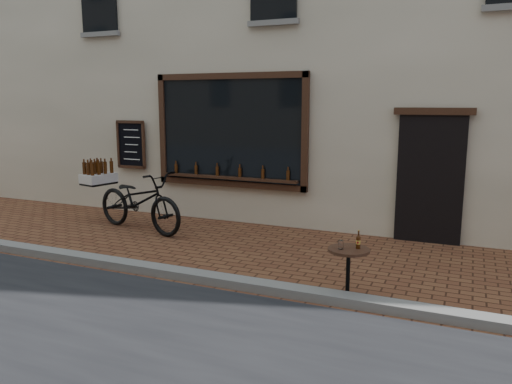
% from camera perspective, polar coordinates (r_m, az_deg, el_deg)
% --- Properties ---
extents(ground, '(90.00, 90.00, 0.00)m').
position_cam_1_polar(ground, '(6.47, -1.22, -11.62)').
color(ground, brown).
rests_on(ground, ground).
extents(kerb, '(90.00, 0.25, 0.12)m').
position_cam_1_polar(kerb, '(6.62, -0.49, -10.55)').
color(kerb, slate).
rests_on(kerb, ground).
extents(cargo_bicycle, '(2.62, 1.26, 1.23)m').
position_cam_1_polar(cargo_bicycle, '(9.69, -13.37, -0.88)').
color(cargo_bicycle, black).
rests_on(cargo_bicycle, ground).
extents(bistro_table, '(0.51, 0.51, 0.88)m').
position_cam_1_polar(bistro_table, '(6.26, 10.52, -8.02)').
color(bistro_table, black).
rests_on(bistro_table, ground).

